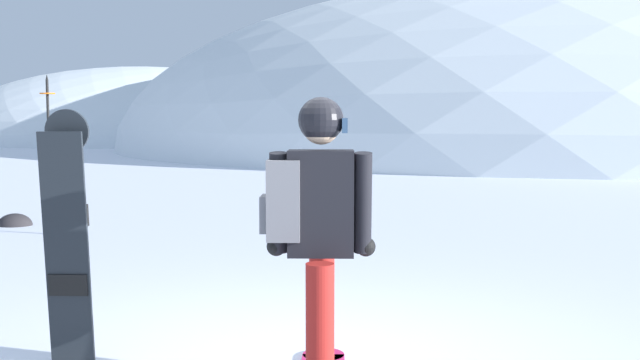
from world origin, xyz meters
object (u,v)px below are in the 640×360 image
object	(u,v)px
piste_marker_near	(49,144)
rock_mid	(15,225)
snowboarder_main	(315,242)
spare_snowboard	(67,237)

from	to	relation	value
piste_marker_near	rock_mid	size ratio (longest dim) A/B	4.28
piste_marker_near	rock_mid	world-z (taller)	piste_marker_near
snowboarder_main	rock_mid	distance (m)	8.17
spare_snowboard	snowboarder_main	bearing A→B (deg)	-19.17
rock_mid	piste_marker_near	bearing A→B (deg)	-41.80
snowboarder_main	spare_snowboard	world-z (taller)	snowboarder_main
spare_snowboard	rock_mid	size ratio (longest dim) A/B	3.26
spare_snowboard	piste_marker_near	distance (m)	5.75
rock_mid	snowboarder_main	bearing A→B (deg)	-54.55
snowboarder_main	spare_snowboard	size ratio (longest dim) A/B	1.11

